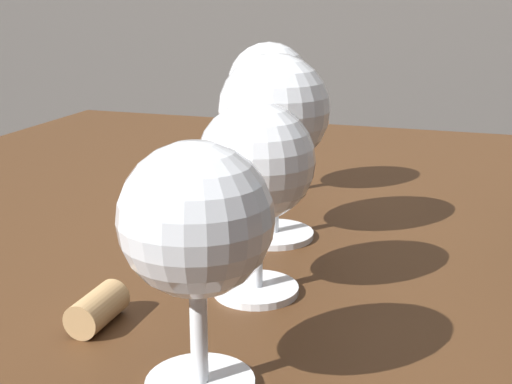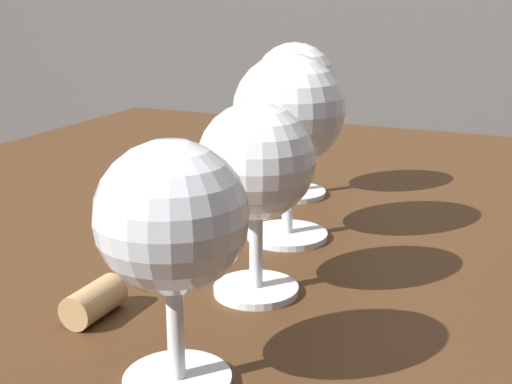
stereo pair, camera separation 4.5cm
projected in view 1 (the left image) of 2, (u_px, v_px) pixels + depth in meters
name	position (u px, v px, depth m)	size (l,w,h in m)	color
dining_table	(372.00, 316.00, 0.65)	(1.11, 0.86, 0.71)	#472B16
wine_glass_pinot	(196.00, 225.00, 0.33)	(0.08, 0.08, 0.13)	white
wine_glass_merlot	(256.00, 165.00, 0.45)	(0.08, 0.08, 0.13)	white
wine_glass_cabernet	(274.00, 114.00, 0.55)	(0.09, 0.09, 0.15)	white
wine_glass_rose	(269.00, 89.00, 0.67)	(0.08, 0.08, 0.15)	white
cork	(98.00, 309.00, 0.42)	(0.02, 0.02, 0.04)	tan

